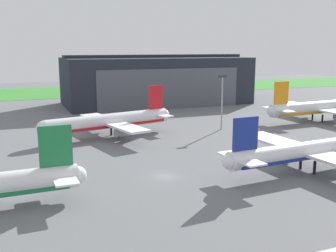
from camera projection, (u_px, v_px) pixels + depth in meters
The scene contains 7 objects.
ground_plane at pixel (164, 177), 74.02m from camera, with size 440.00×440.00×0.00m, color slate.
grass_field_strip at pixel (63, 92), 213.17m from camera, with size 440.00×56.00×0.08m, color #398931.
maintenance_hangar at pixel (156, 80), 168.76m from camera, with size 76.03×33.75×20.57m.
airliner_far_left at pixel (322, 108), 129.46m from camera, with size 43.97×33.60×13.44m.
airliner_near_left at pixel (314, 150), 76.95m from camera, with size 42.35×37.64×11.84m.
airliner_far_right at pixel (109, 122), 105.58m from camera, with size 37.41×31.22×13.10m.
apron_light_mast at pixel (222, 97), 114.61m from camera, with size 2.40×0.50×15.94m.
Camera 1 is at (-25.09, -66.18, 23.65)m, focal length 42.65 mm.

